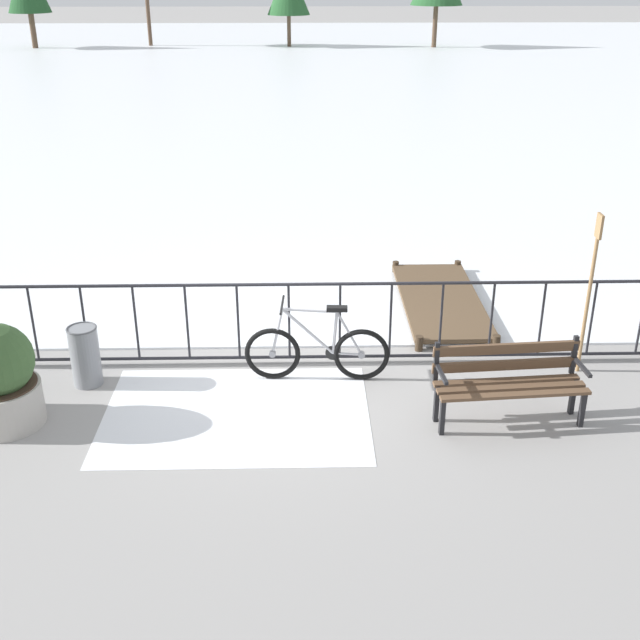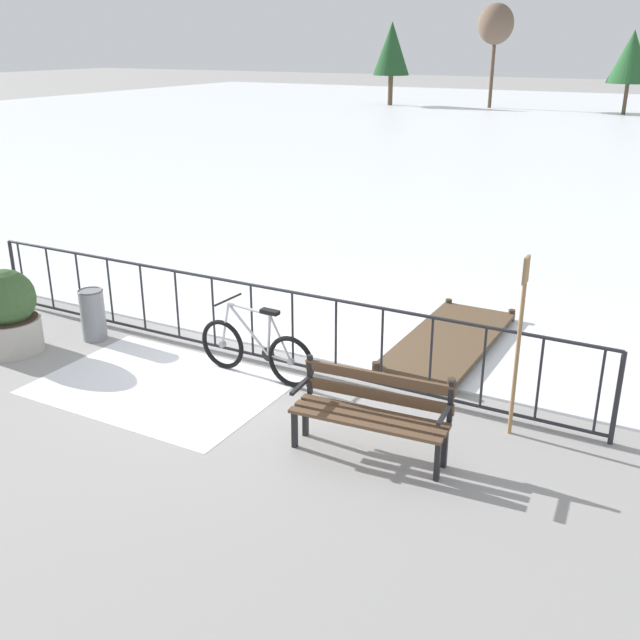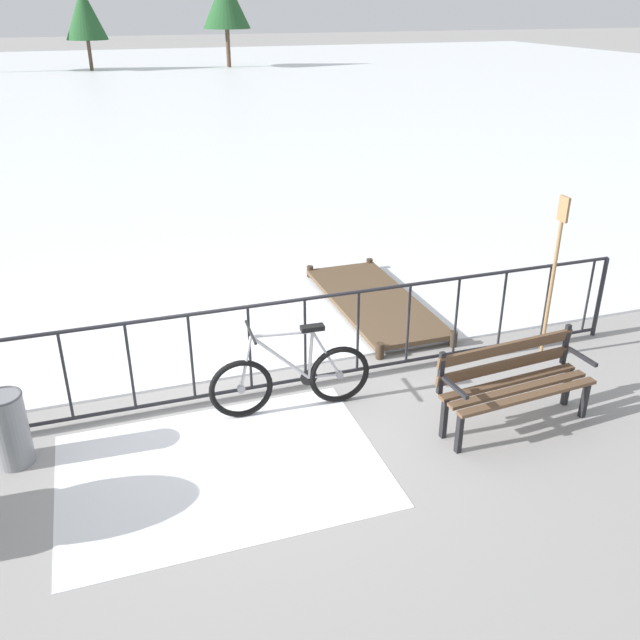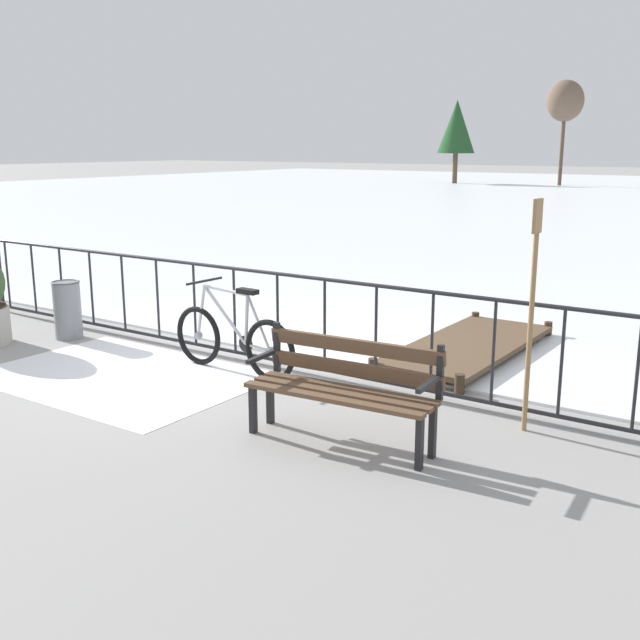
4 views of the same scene
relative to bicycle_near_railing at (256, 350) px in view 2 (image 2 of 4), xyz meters
name	(u,v)px [view 2 (image 2 of 4)]	position (x,y,z in m)	size (l,w,h in m)	color
ground_plane	(253,360)	(-0.33, 0.42, -0.37)	(160.00, 160.00, 0.00)	gray
frozen_pond	(603,134)	(-0.33, 28.82, -0.35)	(80.00, 56.00, 0.03)	white
snow_patch	(160,385)	(-0.91, -0.78, -0.36)	(2.92, 2.07, 0.01)	white
railing_fence	(252,320)	(-0.33, 0.42, 0.19)	(9.06, 0.06, 1.07)	#232328
bicycle_near_railing	(256,350)	(0.00, 0.00, 0.00)	(1.71, 0.52, 0.97)	black
park_bench	(372,407)	(2.02, -0.94, 0.14)	(1.63, 0.60, 0.89)	brown
planter_with_shrub	(8,313)	(-3.37, -0.91, 0.18)	(0.82, 0.82, 1.15)	#ADA8A0
trash_bin	(93,314)	(-2.70, -0.05, 0.00)	(0.35, 0.35, 0.73)	gray
oar_upright	(519,336)	(3.17, 0.13, 0.77)	(0.04, 0.16, 1.98)	#937047
wooden_dock	(450,339)	(1.81, 2.08, -0.25)	(1.10, 2.82, 0.20)	brown
tree_west_mid	(631,57)	(-0.80, 38.82, 2.73)	(2.37, 2.37, 4.51)	brown
tree_centre	(496,25)	(-8.74, 39.52, 4.44)	(2.13, 2.13, 6.03)	brown
tree_east_mid	(392,49)	(-14.93, 38.33, 3.07)	(2.30, 2.30, 5.07)	brown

